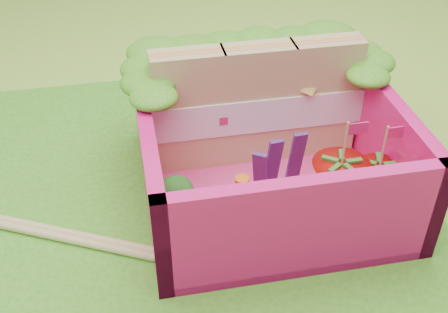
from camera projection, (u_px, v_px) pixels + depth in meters
ground at (180, 194)px, 3.08m from camera, size 14.00×14.00×0.00m
placemat at (180, 192)px, 3.07m from camera, size 2.60×2.60×0.03m
bento_floor at (266, 185)px, 3.06m from camera, size 1.30×1.30×0.05m
bento_box at (268, 148)px, 2.91m from camera, size 1.30×1.30×0.55m
lettuce_ruffle at (250, 52)px, 3.06m from camera, size 1.43×0.76×0.11m
sandwich_stack at (258, 105)px, 3.05m from camera, size 1.23×0.18×0.68m
broccoli at (176, 201)px, 2.66m from camera, size 0.30×0.30×0.24m
carrot_sticks at (235, 208)px, 2.67m from camera, size 0.15×0.16×0.28m
purple_wedges at (277, 169)px, 2.83m from camera, size 0.29×0.17×0.38m
strawberry_left at (338, 186)px, 2.78m from camera, size 0.29×0.29×0.53m
strawberry_right at (376, 184)px, 2.84m from camera, size 0.23×0.23×0.47m
snap_peas at (348, 194)px, 2.93m from camera, size 0.65×0.44×0.05m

